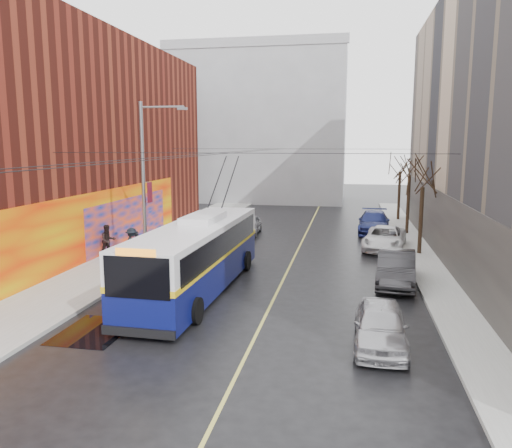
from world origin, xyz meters
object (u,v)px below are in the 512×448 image
(tree_far, at_px, (401,163))
(pedestrian_c, at_px, (132,244))
(streetlight_pole, at_px, (146,180))
(parked_car_c, at_px, (385,238))
(parked_car_d, at_px, (374,222))
(pedestrian_a, at_px, (138,245))
(trolleybus, at_px, (197,255))
(tree_near, at_px, (423,174))
(tree_mid, at_px, (410,165))
(parked_car_b, at_px, (396,268))
(following_car, at_px, (249,225))
(pedestrian_b, at_px, (108,241))
(parked_car_a, at_px, (380,325))

(tree_far, relative_size, pedestrian_c, 3.46)
(streetlight_pole, bearing_deg, parked_car_c, 29.08)
(parked_car_d, relative_size, pedestrian_a, 3.61)
(streetlight_pole, height_order, trolleybus, streetlight_pole)
(parked_car_c, distance_m, pedestrian_c, 15.87)
(tree_near, xyz_separation_m, parked_car_c, (-2.00, 1.31, -4.23))
(tree_mid, distance_m, parked_car_d, 5.05)
(parked_car_d, bearing_deg, tree_mid, -5.50)
(parked_car_b, bearing_deg, following_car, 134.34)
(following_car, relative_size, pedestrian_a, 2.67)
(following_car, bearing_deg, tree_mid, 6.48)
(pedestrian_b, distance_m, pedestrian_c, 1.98)
(tree_far, distance_m, pedestrian_b, 26.29)
(streetlight_pole, bearing_deg, pedestrian_c, 146.79)
(trolleybus, height_order, parked_car_d, trolleybus)
(pedestrian_b, xyz_separation_m, pedestrian_c, (1.85, -0.72, -0.00))
(parked_car_b, bearing_deg, parked_car_a, -93.10)
(following_car, bearing_deg, trolleybus, -90.20)
(tree_near, relative_size, parked_car_c, 1.19)
(tree_mid, bearing_deg, tree_near, -90.00)
(following_car, distance_m, pedestrian_a, 10.79)
(trolleybus, height_order, parked_car_c, trolleybus)
(streetlight_pole, distance_m, pedestrian_c, 4.09)
(tree_near, xyz_separation_m, trolleybus, (-11.20, -9.65, -3.28))
(following_car, xyz_separation_m, pedestrian_b, (-6.60, -9.54, 0.39))
(tree_far, xyz_separation_m, trolleybus, (-11.20, -23.65, -3.45))
(trolleybus, relative_size, pedestrian_b, 6.80)
(parked_car_a, xyz_separation_m, pedestrian_c, (-13.34, 9.67, 0.35))
(streetlight_pole, relative_size, tree_mid, 1.35)
(following_car, relative_size, pedestrian_b, 2.21)
(parked_car_c, bearing_deg, streetlight_pole, -142.08)
(trolleybus, distance_m, parked_car_c, 14.34)
(trolleybus, distance_m, following_car, 14.85)
(parked_car_a, relative_size, following_car, 1.04)
(tree_mid, height_order, parked_car_a, tree_mid)
(trolleybus, height_order, pedestrian_b, trolleybus)
(streetlight_pole, distance_m, parked_car_b, 13.78)
(streetlight_pole, bearing_deg, parked_car_d, 46.33)
(trolleybus, xyz_separation_m, pedestrian_c, (-5.32, 4.55, -0.60))
(streetlight_pole, bearing_deg, parked_car_b, -4.32)
(parked_car_a, bearing_deg, pedestrian_b, 147.15)
(following_car, distance_m, pedestrian_c, 11.31)
(tree_mid, height_order, following_car, tree_mid)
(parked_car_a, xyz_separation_m, pedestrian_a, (-13.23, 10.18, 0.19))
(tree_near, bearing_deg, pedestrian_b, -166.59)
(tree_near, height_order, following_car, tree_near)
(tree_mid, bearing_deg, streetlight_pole, -139.35)
(streetlight_pole, distance_m, tree_mid, 19.96)
(tree_near, relative_size, tree_far, 0.97)
(tree_far, bearing_deg, tree_near, -90.00)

